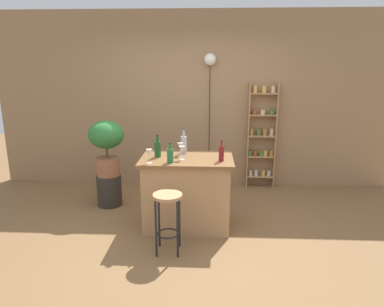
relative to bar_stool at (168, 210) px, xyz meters
name	(u,v)px	position (x,y,z in m)	size (l,w,h in m)	color
ground	(186,236)	(0.16, 0.36, -0.49)	(12.00, 12.00, 0.00)	brown
back_wall	(193,101)	(0.16, 2.31, 0.91)	(6.40, 0.10, 2.80)	#997551
kitchen_counter	(187,192)	(0.16, 0.66, -0.04)	(1.11, 0.73, 0.88)	tan
bar_stool	(168,210)	(0.00, 0.00, 0.00)	(0.31, 0.31, 0.66)	black
spice_shelf	(262,135)	(1.28, 2.17, 0.38)	(0.46, 0.13, 1.70)	tan
plant_stool	(109,190)	(-0.99, 1.26, -0.26)	(0.35, 0.35, 0.45)	#2D2823
potted_plant	(106,142)	(-0.99, 1.26, 0.44)	(0.49, 0.44, 0.78)	#935B3D
bottle_vinegar	(221,153)	(0.57, 0.54, 0.49)	(0.06, 0.06, 0.26)	maroon
bottle_sauce_amber	(170,155)	(-0.01, 0.44, 0.48)	(0.07, 0.07, 0.23)	#236638
bottle_soda_blue	(184,144)	(0.11, 0.88, 0.51)	(0.08, 0.08, 0.32)	#B2B2B7
bottle_spirits_clear	(158,149)	(-0.19, 0.68, 0.50)	(0.08, 0.08, 0.28)	#194C23
wine_glass_left	(149,153)	(-0.25, 0.40, 0.51)	(0.07, 0.07, 0.16)	silver
wine_glass_center	(180,147)	(0.08, 0.75, 0.51)	(0.07, 0.07, 0.16)	silver
wine_glass_right	(182,150)	(0.11, 0.57, 0.51)	(0.07, 0.07, 0.16)	silver
pendant_globe_light	(210,62)	(0.43, 2.20, 1.52)	(0.19, 0.19, 2.14)	black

